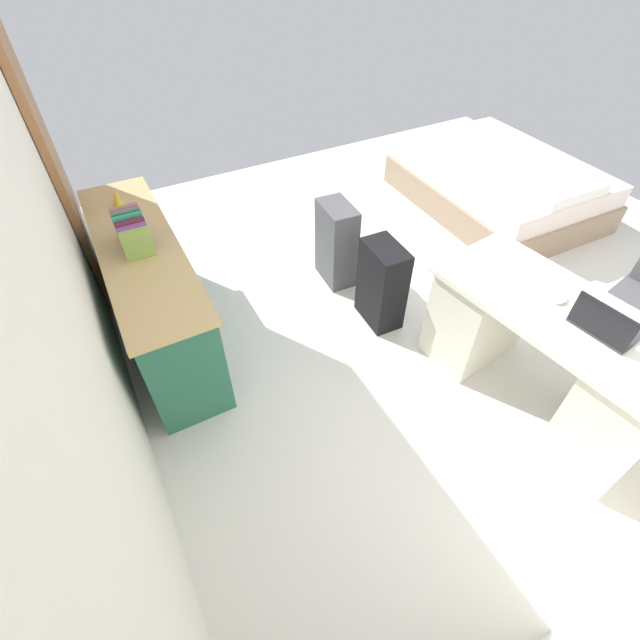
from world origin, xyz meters
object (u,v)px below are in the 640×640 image
credenza (153,292)px  computer_mouse (561,300)px  suitcase_black (382,285)px  suitcase_spare_grey (336,244)px  laptop (604,325)px  figurine_small (117,198)px  desk (544,354)px  bed (497,184)px

credenza → computer_mouse: bearing=-129.3°
suitcase_black → suitcase_spare_grey: bearing=7.1°
suitcase_spare_grey → suitcase_black: bearing=-171.9°
laptop → figurine_small: bearing=38.9°
suitcase_black → figurine_small: bearing=54.9°
suitcase_spare_grey → figurine_small: size_ratio=6.16×
suitcase_spare_grey → computer_mouse: size_ratio=6.77×
desk → suitcase_black: desk is taller
laptop → credenza: bearing=46.2°
desk → credenza: bearing=49.0°
suitcase_spare_grey → desk: bearing=-159.3°
credenza → figurine_small: figurine_small is taller
bed → figurine_small: bearing=84.5°
credenza → suitcase_black: 1.60m
bed → laptop: 2.62m
credenza → bed: size_ratio=0.93×
suitcase_spare_grey → figurine_small: bearing=72.2°
figurine_small → desk: bearing=-139.0°
credenza → bed: credenza is taller
desk → figurine_small: bearing=41.0°
suitcase_black → suitcase_spare_grey: size_ratio=0.96×
credenza → suitcase_black: (-0.62, -1.48, -0.07)m
suitcase_spare_grey → figurine_small: (0.58, 1.44, 0.51)m
desk → credenza: 2.55m
desk → figurine_small: (2.22, 1.93, 0.46)m
desk → figurine_small: 2.98m
laptop → bed: bearing=-35.8°
computer_mouse → suitcase_black: bearing=19.3°
bed → computer_mouse: computer_mouse is taller
laptop → figurine_small: size_ratio=3.03×
computer_mouse → suitcase_spare_grey: bearing=11.7°
desk → computer_mouse: (0.07, -0.03, 0.37)m
desk → bed: size_ratio=0.78×
suitcase_spare_grey → computer_mouse: (-1.57, -0.52, 0.41)m
bed → computer_mouse: (-1.82, 1.49, 0.51)m
bed → figurine_small: figurine_small is taller
suitcase_black → suitcase_spare_grey: 0.59m
suitcase_spare_grey → laptop: 1.96m
credenza → suitcase_black: bearing=-112.7°
suitcase_black → credenza: bearing=70.4°
desk → bed: (1.89, -1.52, -0.14)m
laptop → figurine_small: (2.41, 1.95, 0.06)m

